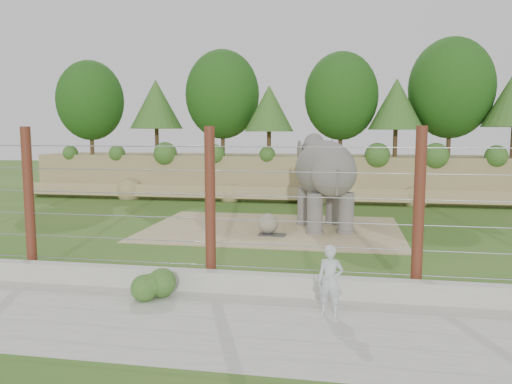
% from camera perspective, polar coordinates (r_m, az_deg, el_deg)
% --- Properties ---
extents(ground, '(90.00, 90.00, 0.00)m').
position_cam_1_polar(ground, '(17.17, -1.18, -6.10)').
color(ground, '#2F621A').
rests_on(ground, ground).
extents(back_embankment, '(30.00, 5.52, 8.77)m').
position_cam_1_polar(back_embankment, '(29.21, 4.87, 7.07)').
color(back_embankment, '#9D875B').
rests_on(back_embankment, ground).
extents(dirt_patch, '(10.00, 7.00, 0.02)m').
position_cam_1_polar(dirt_patch, '(19.98, 1.92, -4.22)').
color(dirt_patch, tan).
rests_on(dirt_patch, ground).
extents(drain_grate, '(1.00, 0.60, 0.03)m').
position_cam_1_polar(drain_grate, '(18.72, 1.85, -4.90)').
color(drain_grate, '#262628').
rests_on(drain_grate, dirt_patch).
extents(elephant, '(3.14, 4.93, 3.70)m').
position_cam_1_polar(elephant, '(19.95, 7.87, 1.04)').
color(elephant, slate).
rests_on(elephant, ground).
extents(stone_ball, '(0.78, 0.78, 0.78)m').
position_cam_1_polar(stone_ball, '(18.91, 1.37, -3.63)').
color(stone_ball, gray).
rests_on(stone_ball, dirt_patch).
extents(retaining_wall, '(26.00, 0.35, 0.50)m').
position_cam_1_polar(retaining_wall, '(12.41, -5.79, -10.06)').
color(retaining_wall, '#AFAEA2').
rests_on(retaining_wall, ground).
extents(walkway, '(26.00, 4.00, 0.01)m').
position_cam_1_polar(walkway, '(10.69, -8.80, -14.34)').
color(walkway, '#AFAEA2').
rests_on(walkway, ground).
extents(barrier_fence, '(20.26, 0.26, 4.00)m').
position_cam_1_polar(barrier_fence, '(12.49, -5.26, -1.70)').
color(barrier_fence, '#5B261B').
rests_on(barrier_fence, ground).
extents(walkway_shrub, '(0.66, 0.66, 0.66)m').
position_cam_1_polar(walkway_shrub, '(11.97, -11.55, -10.34)').
color(walkway_shrub, '#325C25').
rests_on(walkway_shrub, walkway).
extents(zookeeper, '(0.60, 0.44, 1.50)m').
position_cam_1_polar(zookeeper, '(10.71, 8.47, -10.01)').
color(zookeeper, '#A6ACAF').
rests_on(zookeeper, walkway).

